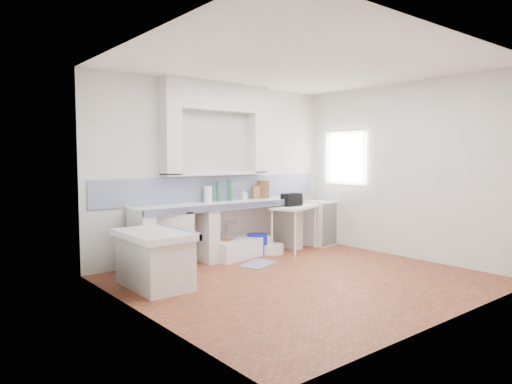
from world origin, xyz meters
TOP-DOWN VIEW (x-y plane):
  - floor at (0.00, 0.00)m, footprint 4.50×4.50m
  - ceiling at (0.00, 0.00)m, footprint 4.50×4.50m
  - wall_back at (0.00, 2.00)m, footprint 4.50×0.00m
  - wall_front at (0.00, -2.00)m, footprint 4.50×0.00m
  - wall_left at (-2.25, 0.00)m, footprint 0.00×4.50m
  - wall_right at (2.25, 0.00)m, footprint 0.00×4.50m
  - alcove_mass at (-0.10, 1.88)m, footprint 1.90×0.25m
  - window_frame at (2.42, 1.20)m, footprint 0.35×0.86m
  - lace_valance at (2.28, 1.20)m, footprint 0.01×0.84m
  - counter_slab at (-0.10, 1.70)m, footprint 3.00×0.60m
  - counter_lip at (-0.10, 1.42)m, footprint 3.00×0.04m
  - counter_pier_left at (-1.50, 1.70)m, footprint 0.20×0.55m
  - counter_pier_mid at (-0.45, 1.70)m, footprint 0.20×0.55m
  - counter_pier_right at (1.30, 1.70)m, footprint 0.20×0.55m
  - peninsula_top at (-1.70, 0.90)m, footprint 0.70×1.10m
  - peninsula_base at (-1.70, 0.90)m, footprint 0.60×1.00m
  - peninsula_lip at (-1.37, 0.90)m, footprint 0.04×1.10m
  - backsplash at (0.00, 1.99)m, footprint 4.27×0.03m
  - stove at (-1.04, 1.70)m, footprint 0.69×0.67m
  - sink at (0.16, 1.70)m, footprint 1.25×0.84m
  - side_table at (1.17, 1.40)m, footprint 1.07×0.83m
  - fridge at (1.95, 1.55)m, footprint 0.62×0.62m
  - bucket_red at (-0.13, 1.66)m, footprint 0.35×0.35m
  - bucket_orange at (0.08, 1.59)m, footprint 0.33×0.33m
  - bucket_blue at (0.54, 1.63)m, footprint 0.43×0.43m
  - basin_white at (0.74, 1.50)m, footprint 0.46×0.46m
  - water_bottle_a at (-0.01, 1.85)m, footprint 0.12×0.12m
  - water_bottle_b at (0.30, 1.85)m, footprint 0.11×0.11m
  - black_bag at (1.11, 1.41)m, footprint 0.35×0.20m
  - green_bottle_a at (-0.09, 1.85)m, footprint 0.08×0.08m
  - green_bottle_b at (0.14, 1.85)m, footprint 0.10×0.10m
  - knife_block at (0.65, 1.81)m, footprint 0.13×0.12m
  - cutting_board at (0.85, 1.85)m, footprint 0.11×0.22m
  - paper_towel at (-0.29, 1.85)m, footprint 0.16×0.16m
  - soap_bottle at (0.39, 1.79)m, footprint 0.09×0.09m
  - rug at (0.07, 1.03)m, footprint 0.71×0.58m

SIDE VIEW (x-z plane):
  - floor at x=0.00m, z-range 0.00..0.00m
  - rug at x=0.07m, z-range 0.00..0.01m
  - basin_white at x=0.74m, z-range 0.00..0.16m
  - bucket_orange at x=0.08m, z-range 0.00..0.25m
  - sink at x=0.16m, z-range 0.00..0.27m
  - bucket_red at x=-0.13m, z-range 0.00..0.31m
  - water_bottle_b at x=0.30m, z-range 0.00..0.32m
  - bucket_blue at x=0.54m, z-range 0.00..0.33m
  - water_bottle_a at x=-0.01m, z-range 0.00..0.34m
  - peninsula_base at x=-1.70m, z-range 0.00..0.62m
  - side_table at x=1.17m, z-range 0.37..0.41m
  - stove at x=-1.04m, z-range 0.00..0.80m
  - fridge at x=1.95m, z-range 0.00..0.80m
  - counter_pier_left at x=-1.50m, z-range 0.00..0.82m
  - counter_pier_mid at x=-0.45m, z-range 0.00..0.82m
  - counter_pier_right at x=1.30m, z-range 0.00..0.82m
  - peninsula_top at x=-1.70m, z-range 0.62..0.70m
  - peninsula_lip at x=-1.37m, z-range 0.61..0.71m
  - counter_slab at x=-0.10m, z-range 0.82..0.90m
  - counter_lip at x=-0.10m, z-range 0.81..0.91m
  - black_bag at x=1.11m, z-range 0.78..1.00m
  - soap_bottle at x=0.39m, z-range 0.90..1.08m
  - knife_block at x=0.65m, z-range 0.90..1.12m
  - paper_towel at x=-0.29m, z-range 0.90..1.16m
  - cutting_board at x=0.85m, z-range 0.90..1.21m
  - green_bottle_a at x=-0.09m, z-range 0.90..1.23m
  - green_bottle_b at x=0.14m, z-range 0.90..1.25m
  - backsplash at x=0.00m, z-range 0.90..1.30m
  - wall_back at x=0.00m, z-range -0.85..3.65m
  - wall_front at x=0.00m, z-range -0.85..3.65m
  - wall_left at x=-2.25m, z-range -0.85..3.65m
  - wall_right at x=2.25m, z-range -0.85..3.65m
  - window_frame at x=2.42m, z-range 1.07..2.13m
  - lace_valance at x=2.28m, z-range 1.86..2.10m
  - alcove_mass at x=-0.10m, z-range 2.35..2.80m
  - ceiling at x=0.00m, z-range 2.80..2.80m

